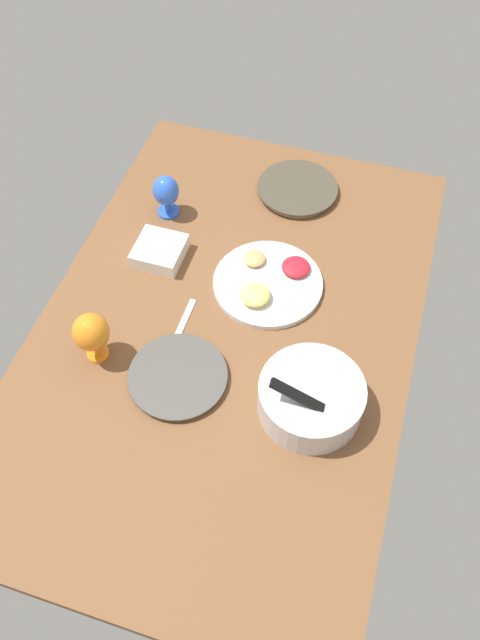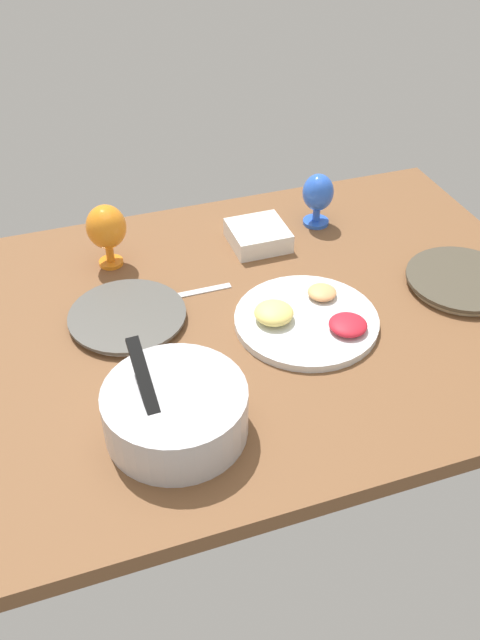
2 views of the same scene
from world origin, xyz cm
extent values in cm
cube|color=brown|center=(0.00, 0.00, -2.00)|extent=(160.00, 104.00, 4.00)
cylinder|color=beige|center=(-58.45, 5.48, 0.74)|extent=(24.39, 24.39, 1.48)
cylinder|color=#494233|center=(-58.45, 5.48, 1.92)|extent=(26.52, 26.52, 0.89)
cylinder|color=silver|center=(20.08, -7.09, 0.62)|extent=(24.34, 24.34, 1.24)
cylinder|color=#4E4C47|center=(20.08, -7.09, 1.61)|extent=(26.46, 26.46, 0.74)
cylinder|color=silver|center=(17.94, 28.13, 5.01)|extent=(26.84, 26.84, 10.03)
cylinder|color=white|center=(17.94, 28.13, 8.02)|extent=(24.16, 24.16, 1.80)
cube|color=black|center=(22.64, 28.13, 11.52)|extent=(3.11, 19.60, 11.14)
cylinder|color=silver|center=(-17.50, 6.95, 0.90)|extent=(32.26, 32.26, 1.80)
ellipsoid|color=#F9E072|center=(-10.34, 5.15, 3.60)|extent=(8.73, 8.73, 3.60)
ellipsoid|color=red|center=(-24.34, 13.56, 3.02)|extent=(8.41, 8.41, 2.44)
ellipsoid|color=#F2A566|center=(-23.90, 0.89, 2.91)|extent=(6.67, 6.67, 2.23)
cylinder|color=blue|center=(-36.90, -31.81, 0.50)|extent=(6.99, 6.99, 1.00)
cylinder|color=blue|center=(-36.90, -31.81, 2.73)|extent=(2.00, 2.00, 3.46)
ellipsoid|color=blue|center=(-36.90, -31.81, 9.48)|extent=(8.26, 8.26, 10.06)
cylinder|color=orange|center=(19.40, -30.57, 0.50)|extent=(6.03, 6.03, 1.00)
cylinder|color=orange|center=(19.40, -30.57, 3.15)|extent=(2.00, 2.00, 4.31)
ellipsoid|color=orange|center=(19.40, -30.57, 10.81)|extent=(9.73, 9.73, 11.00)
cube|color=white|center=(-18.53, -27.36, 2.49)|extent=(14.27, 14.27, 4.99)
cube|color=#F9E072|center=(-18.53, -27.36, 4.09)|extent=(11.70, 11.70, 1.60)
cube|color=silver|center=(3.07, -12.14, 0.30)|extent=(18.00, 1.84, 0.60)
camera|label=1|loc=(95.65, 33.70, 145.79)|focal=35.44mm
camera|label=2|loc=(35.06, 114.77, 98.24)|focal=38.70mm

